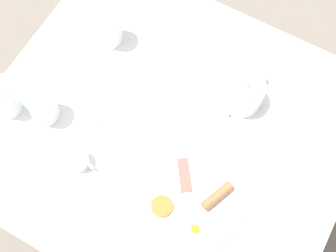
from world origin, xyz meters
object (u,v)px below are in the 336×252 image
object	(u,v)px
teapot_near	(243,93)
wine_glass_spare	(41,105)
knife_by_plate	(182,43)
creamer_jug	(78,159)
water_glass_short	(108,25)
napkin_folded	(113,102)
fork_by_plate	(317,107)
water_glass_tall	(3,97)
breakfast_plate	(191,202)

from	to	relation	value
teapot_near	wine_glass_spare	distance (m)	0.58
teapot_near	knife_by_plate	xyz separation A→B (m)	(-0.25, 0.09, -0.05)
wine_glass_spare	creamer_jug	xyz separation A→B (m)	(0.17, -0.08, -0.04)
teapot_near	water_glass_short	xyz separation A→B (m)	(-0.45, -0.01, 0.03)
teapot_near	napkin_folded	xyz separation A→B (m)	(-0.33, -0.19, -0.04)
fork_by_plate	knife_by_plate	world-z (taller)	same
napkin_folded	wine_glass_spare	bearing A→B (deg)	-139.28
creamer_jug	water_glass_tall	bearing A→B (deg)	170.69
water_glass_tall	wine_glass_spare	distance (m)	0.11
creamer_jug	knife_by_plate	size ratio (longest dim) A/B	0.39
water_glass_short	breakfast_plate	bearing A→B (deg)	-35.95
teapot_near	water_glass_tall	bearing A→B (deg)	-41.93
water_glass_tall	water_glass_short	bearing A→B (deg)	68.66
breakfast_plate	fork_by_plate	xyz separation A→B (m)	(0.19, 0.44, -0.01)
water_glass_tall	napkin_folded	xyz separation A→B (m)	(0.26, 0.16, -0.06)
wine_glass_spare	fork_by_plate	world-z (taller)	wine_glass_spare
water_glass_tall	fork_by_plate	distance (m)	0.91
napkin_folded	knife_by_plate	world-z (taller)	napkin_folded
teapot_near	knife_by_plate	distance (m)	0.27
knife_by_plate	fork_by_plate	bearing A→B (deg)	0.10
breakfast_plate	napkin_folded	world-z (taller)	breakfast_plate
napkin_folded	teapot_near	bearing A→B (deg)	30.37
wine_glass_spare	creamer_jug	bearing A→B (deg)	-24.88
napkin_folded	knife_by_plate	xyz separation A→B (m)	(0.08, 0.28, -0.00)
knife_by_plate	napkin_folded	bearing A→B (deg)	-106.65
breakfast_plate	water_glass_short	world-z (taller)	water_glass_short
water_glass_short	knife_by_plate	xyz separation A→B (m)	(0.21, 0.10, -0.07)
water_glass_short	wine_glass_spare	xyz separation A→B (m)	(-0.03, -0.31, -0.01)
water_glass_short	creamer_jug	bearing A→B (deg)	-70.32
breakfast_plate	fork_by_plate	bearing A→B (deg)	66.15
creamer_jug	napkin_folded	xyz separation A→B (m)	(-0.02, 0.21, -0.03)
teapot_near	water_glass_tall	xyz separation A→B (m)	(-0.59, -0.35, 0.02)
water_glass_tall	wine_glass_spare	bearing A→B (deg)	16.52
teapot_near	wine_glass_spare	size ratio (longest dim) A/B	1.50
breakfast_plate	knife_by_plate	bearing A→B (deg)	121.03
fork_by_plate	knife_by_plate	distance (m)	0.45
teapot_near	fork_by_plate	size ratio (longest dim) A/B	1.22
teapot_near	knife_by_plate	world-z (taller)	teapot_near
teapot_near	creamer_jug	xyz separation A→B (m)	(-0.31, -0.40, -0.02)
teapot_near	napkin_folded	distance (m)	0.38
water_glass_short	napkin_folded	distance (m)	0.23
creamer_jug	fork_by_plate	size ratio (longest dim) A/B	0.53
breakfast_plate	wine_glass_spare	distance (m)	0.50
breakfast_plate	knife_by_plate	size ratio (longest dim) A/B	1.35
breakfast_plate	knife_by_plate	distance (m)	0.51
teapot_near	breakfast_plate	bearing A→B (deg)	19.47
napkin_folded	knife_by_plate	distance (m)	0.29
teapot_near	fork_by_plate	xyz separation A→B (m)	(0.21, 0.09, -0.05)
breakfast_plate	fork_by_plate	size ratio (longest dim) A/B	1.80
water_glass_short	wine_glass_spare	world-z (taller)	water_glass_short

